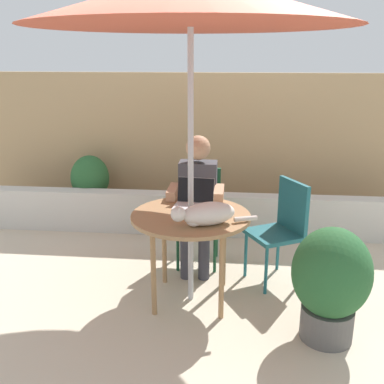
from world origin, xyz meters
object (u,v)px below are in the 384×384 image
person_seated (197,196)px  potted_plant_by_chair (331,280)px  laptop (195,198)px  chair_occupied (199,208)px  patio_table (191,223)px  patio_umbrella (191,0)px  cat (205,214)px  potted_plant_near_fence (91,187)px  chair_empty (283,223)px

person_seated → potted_plant_by_chair: size_ratio=1.50×
person_seated → laptop: (0.01, -0.37, 0.10)m
laptop → potted_plant_by_chair: size_ratio=0.39×
person_seated → chair_occupied: bearing=90.0°
chair_occupied → patio_table: bearing=-90.0°
patio_umbrella → patio_table: bearing=0.0°
cat → chair_occupied: bearing=97.6°
patio_umbrella → cat: patio_umbrella is taller
patio_umbrella → potted_plant_near_fence: 2.87m
patio_umbrella → potted_plant_by_chair: patio_umbrella is taller
patio_umbrella → chair_empty: size_ratio=2.72×
patio_table → chair_occupied: bearing=90.0°
laptop → cat: 0.45m
chair_occupied → laptop: laptop is taller
person_seated → potted_plant_near_fence: person_seated is taller
laptop → potted_plant_by_chair: laptop is taller
patio_umbrella → laptop: patio_umbrella is taller
laptop → potted_plant_near_fence: (-1.38, 1.49, -0.38)m
patio_umbrella → cat: bearing=-59.5°
chair_occupied → potted_plant_by_chair: chair_occupied is taller
patio_table → person_seated: 0.59m
patio_umbrella → potted_plant_near_fence: bearing=128.7°
chair_empty → potted_plant_by_chair: chair_empty is taller
patio_umbrella → chair_occupied: 1.90m
patio_table → chair_empty: size_ratio=1.04×
chair_empty → potted_plant_by_chair: size_ratio=1.09×
chair_empty → person_seated: person_seated is taller
chair_empty → potted_plant_by_chair: (0.25, -0.85, -0.08)m
patio_umbrella → chair_empty: (0.75, 0.41, -1.74)m
patio_umbrella → cat: size_ratio=3.93×
cat → potted_plant_by_chair: (0.88, -0.22, -0.37)m
chair_empty → laptop: laptop is taller
chair_empty → potted_plant_by_chair: bearing=-73.5°
chair_empty → laptop: size_ratio=2.78×
laptop → cat: (0.12, -0.44, 0.02)m
chair_empty → cat: bearing=-134.8°
person_seated → cat: (0.13, -0.80, 0.12)m
person_seated → cat: size_ratio=1.99×
chair_occupied → potted_plant_by_chair: (1.01, -1.18, -0.08)m
cat → potted_plant_near_fence: bearing=127.8°
chair_empty → chair_occupied: bearing=156.3°
chair_occupied → cat: 1.01m
potted_plant_near_fence → potted_plant_by_chair: size_ratio=0.96×
chair_occupied → cat: (0.13, -0.96, 0.29)m
chair_occupied → cat: bearing=-82.4°
laptop → potted_plant_near_fence: 2.07m
chair_empty → potted_plant_near_fence: 2.49m
laptop → patio_umbrella: bearing=-92.5°
patio_table → potted_plant_by_chair: size_ratio=1.13×
chair_empty → person_seated: size_ratio=0.73×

